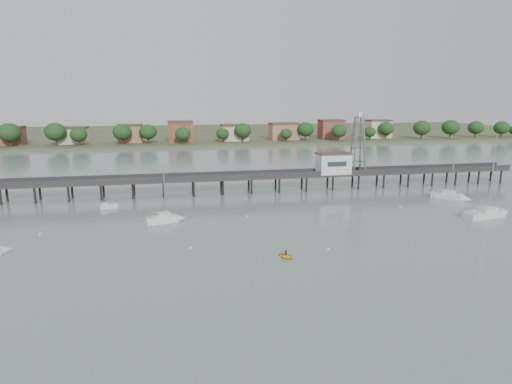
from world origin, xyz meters
TOP-DOWN VIEW (x-y plane):
  - ground_plane at (0.00, 0.00)m, footprint 500.00×500.00m
  - pier at (0.00, 60.00)m, footprint 150.00×5.00m
  - pier_building at (25.00, 60.00)m, footprint 8.40×5.40m
  - lattice_tower at (31.50, 60.00)m, footprint 3.20×3.20m
  - sailboat_b at (-16.27, 37.17)m, footprint 6.98×3.51m
  - sailboat_e at (47.98, 43.08)m, footprint 6.86×7.48m
  - sailboat_d at (46.21, 28.87)m, footprint 10.54×4.89m
  - white_tender at (-28.93, 50.34)m, footprint 3.90×2.63m
  - yellow_dinghy at (0.39, 15.12)m, footprint 2.00×1.33m
  - dinghy_occupant at (0.39, 15.12)m, footprint 0.57×1.08m
  - mooring_buoys at (5.97, 29.58)m, footprint 86.58×22.55m
  - far_shore at (0.36, 239.58)m, footprint 500.00×170.00m

SIDE VIEW (x-z plane):
  - ground_plane at x=0.00m, z-range 0.00..0.00m
  - yellow_dinghy at x=0.39m, z-range -1.36..1.36m
  - dinghy_occupant at x=0.39m, z-range -0.12..0.12m
  - mooring_buoys at x=5.97m, z-range -0.12..0.28m
  - white_tender at x=-28.93m, z-range -0.27..1.13m
  - sailboat_d at x=46.21m, z-range -7.66..8.92m
  - sailboat_e at x=47.98m, z-range -5.88..7.17m
  - sailboat_b at x=-16.27m, z-range -4.97..6.27m
  - far_shore at x=0.36m, z-range -4.25..6.15m
  - pier at x=0.00m, z-range 1.04..6.54m
  - pier_building at x=25.00m, z-range 4.02..9.32m
  - lattice_tower at x=31.50m, z-range 3.35..18.85m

